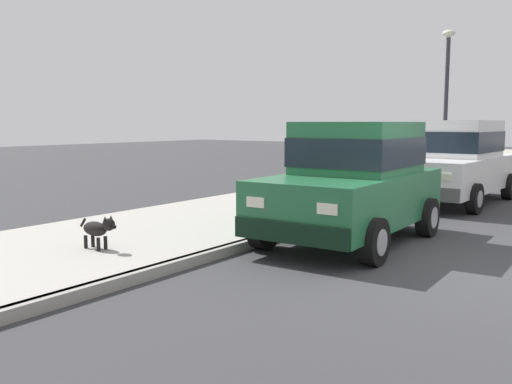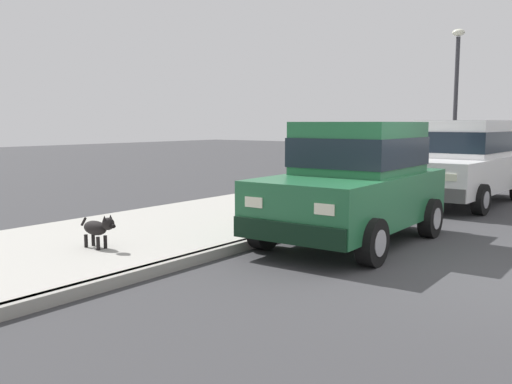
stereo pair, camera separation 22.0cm
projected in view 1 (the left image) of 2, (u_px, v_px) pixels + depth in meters
ground_plane at (485, 271)px, 7.04m from camera, size 80.00×80.00×0.00m
curb at (275, 236)px, 8.89m from camera, size 0.16×64.00×0.14m
sidewalk at (192, 224)px, 9.94m from camera, size 3.60×64.00×0.14m
car_green_hatchback at (354, 180)px, 8.71m from camera, size 2.04×3.85×1.88m
car_white_sedan at (455, 161)px, 13.01m from camera, size 2.14×4.65×1.92m
dog_black at (98, 229)px, 7.60m from camera, size 0.75×0.20×0.49m
fire_hydrant at (278, 203)px, 9.70m from camera, size 0.34×0.24×0.72m
street_lamp at (447, 87)px, 16.43m from camera, size 0.36×0.36×4.42m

